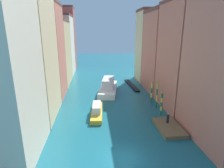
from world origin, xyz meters
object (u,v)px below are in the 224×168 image
waterfront_dock (169,127)px  person_on_dock (168,118)px  motorboat_0 (97,110)px  mooring_pole_0 (162,103)px  mooring_pole_1 (157,94)px  vaporetto_white (108,87)px  mooring_pole_2 (152,92)px  gondola_black (131,85)px

waterfront_dock → person_on_dock: bearing=83.4°
person_on_dock → motorboat_0: 11.46m
waterfront_dock → motorboat_0: 11.77m
waterfront_dock → mooring_pole_0: mooring_pole_0 is taller
waterfront_dock → mooring_pole_1: bearing=84.2°
mooring_pole_1 → vaporetto_white: mooring_pole_1 is taller
mooring_pole_1 → person_on_dock: bearing=-95.7°
mooring_pole_2 → motorboat_0: bearing=-158.3°
person_on_dock → vaporetto_white: (-7.25, 16.91, -0.12)m
mooring_pole_0 → mooring_pole_1: bearing=85.5°
mooring_pole_0 → gondola_black: 17.51m
mooring_pole_2 → vaporetto_white: mooring_pole_2 is taller
person_on_dock → mooring_pole_1: bearing=84.3°
mooring_pole_0 → gondola_black: (-1.36, 17.36, -1.89)m
mooring_pole_2 → waterfront_dock: bearing=-93.6°
mooring_pole_2 → person_on_dock: bearing=-93.3°
mooring_pole_0 → gondola_black: mooring_pole_0 is taller
mooring_pole_1 → waterfront_dock: bearing=-95.8°
person_on_dock → mooring_pole_2: (0.55, 9.49, 0.85)m
vaporetto_white → motorboat_0: (-2.93, -11.69, -0.51)m
mooring_pole_1 → motorboat_0: (-10.88, -1.71, -1.88)m
mooring_pole_2 → vaporetto_white: 10.81m
motorboat_0 → gondola_black: bearing=60.0°
person_on_dock → mooring_pole_0: 4.02m
vaporetto_white → motorboat_0: bearing=-104.1°
mooring_pole_2 → motorboat_0: mooring_pole_2 is taller
person_on_dock → gondola_black: bearing=92.4°
person_on_dock → mooring_pole_0: bearing=83.3°
vaporetto_white → gondola_black: (6.35, 4.36, -1.01)m
person_on_dock → motorboat_0: (-10.18, 5.22, -0.63)m
vaporetto_white → motorboat_0: 12.07m
mooring_pole_1 → gondola_black: mooring_pole_1 is taller
waterfront_dock → gondola_black: size_ratio=0.51×
waterfront_dock → mooring_pole_2: 10.53m
waterfront_dock → mooring_pole_0: (0.56, 4.77, 1.79)m
person_on_dock → waterfront_dock: bearing=-96.6°
mooring_pole_2 → mooring_pole_0: bearing=-90.9°
mooring_pole_0 → motorboat_0: size_ratio=0.52×
waterfront_dock → vaporetto_white: bearing=111.9°
motorboat_0 → person_on_dock: bearing=-27.1°
gondola_black → motorboat_0: bearing=-120.0°
mooring_pole_0 → gondola_black: bearing=94.5°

